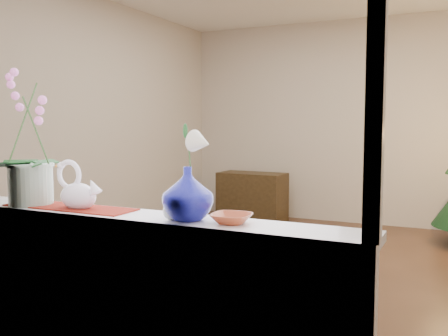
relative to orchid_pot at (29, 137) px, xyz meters
The scene contains 15 objects.
ground 2.77m from the orchid_pot, 75.39° to the left, with size 5.00×5.00×0.00m, color #372316.
wall_back 4.92m from the orchid_pot, 82.75° to the left, with size 4.50×0.10×2.70m, color #BFB4A7.
wall_front 0.64m from the orchid_pot, 10.57° to the right, with size 4.50×0.10×2.70m, color #BFB4A7.
wall_left 2.89m from the orchid_pot, 124.34° to the left, with size 0.10×5.00×2.70m, color #BFB4A7.
window_apron 1.04m from the orchid_pot, ahead, with size 2.20×0.08×0.88m, color white.
windowsill 0.72m from the orchid_pot, ahead, with size 2.20×0.26×0.04m, color white.
window_frame 0.76m from the orchid_pot, ahead, with size 2.22×0.06×1.60m, color white, non-canonical shape.
runner 0.42m from the orchid_pot, ahead, with size 0.70×0.20×0.01m, color maroon.
orchid_pot is the anchor object (origin of this frame).
swan 0.39m from the orchid_pot, ahead, with size 0.26×0.12×0.23m, color white, non-canonical shape.
blue_vase 0.94m from the orchid_pot, ahead, with size 0.25×0.25×0.26m, color navy.
lily 0.92m from the orchid_pot, ahead, with size 0.15×0.08×0.20m, color silver, non-canonical shape.
paperweight 0.91m from the orchid_pot, ahead, with size 0.07×0.07×0.07m, color silver.
amber_dish 1.17m from the orchid_pot, ahead, with size 0.14×0.14×0.04m, color #A64525.
side_table 4.51m from the orchid_pot, 97.57° to the left, with size 0.89×0.45×0.67m, color black.
Camera 1 is at (1.35, -4.23, 1.33)m, focal length 40.00 mm.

